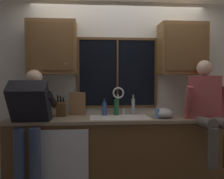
# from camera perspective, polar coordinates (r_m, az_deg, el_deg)

# --- Properties ---
(back_wall) EXTENTS (5.38, 0.12, 2.55)m
(back_wall) POSITION_cam_1_polar(r_m,az_deg,el_deg) (3.63, 1.55, -0.07)
(back_wall) COLOR silver
(back_wall) RESTS_ON floor
(window_glass) EXTENTS (1.10, 0.02, 0.95)m
(window_glass) POSITION_cam_1_polar(r_m,az_deg,el_deg) (3.56, 1.28, 3.90)
(window_glass) COLOR black
(window_frame_top) EXTENTS (1.17, 0.02, 0.04)m
(window_frame_top) POSITION_cam_1_polar(r_m,az_deg,el_deg) (3.60, 1.30, 11.78)
(window_frame_top) COLOR brown
(window_frame_bottom) EXTENTS (1.17, 0.02, 0.04)m
(window_frame_bottom) POSITION_cam_1_polar(r_m,az_deg,el_deg) (3.57, 1.29, -4.01)
(window_frame_bottom) COLOR brown
(window_frame_left) EXTENTS (0.03, 0.02, 0.95)m
(window_frame_left) POSITION_cam_1_polar(r_m,az_deg,el_deg) (3.54, -7.91, 3.89)
(window_frame_left) COLOR brown
(window_frame_right) EXTENTS (0.03, 0.02, 0.95)m
(window_frame_right) POSITION_cam_1_polar(r_m,az_deg,el_deg) (3.65, 10.21, 3.83)
(window_frame_right) COLOR brown
(window_mullion_center) EXTENTS (0.02, 0.02, 0.95)m
(window_mullion_center) POSITION_cam_1_polar(r_m,az_deg,el_deg) (3.55, 1.30, 3.91)
(window_mullion_center) COLOR brown
(lower_cabinet_run) EXTENTS (2.98, 0.58, 0.88)m
(lower_cabinet_run) POSITION_cam_1_polar(r_m,az_deg,el_deg) (3.43, 2.17, -14.42)
(lower_cabinet_run) COLOR brown
(lower_cabinet_run) RESTS_ON floor
(countertop) EXTENTS (3.04, 0.62, 0.04)m
(countertop) POSITION_cam_1_polar(r_m,az_deg,el_deg) (3.31, 2.23, -6.87)
(countertop) COLOR gray
(countertop) RESTS_ON lower_cabinet_run
(dishwasher_front) EXTENTS (0.60, 0.02, 0.74)m
(dishwasher_front) POSITION_cam_1_polar(r_m,az_deg,el_deg) (3.12, -11.27, -15.86)
(dishwasher_front) COLOR white
(upper_cabinet_left) EXTENTS (0.65, 0.36, 0.72)m
(upper_cabinet_left) POSITION_cam_1_polar(r_m,az_deg,el_deg) (3.45, -13.76, 9.46)
(upper_cabinet_left) COLOR brown
(upper_cabinet_right) EXTENTS (0.65, 0.36, 0.72)m
(upper_cabinet_right) POSITION_cam_1_polar(r_m,az_deg,el_deg) (3.63, 16.07, 9.08)
(upper_cabinet_right) COLOR brown
(sink) EXTENTS (0.80, 0.46, 0.21)m
(sink) POSITION_cam_1_polar(r_m,az_deg,el_deg) (3.33, 1.78, -8.17)
(sink) COLOR white
(sink) RESTS_ON lower_cabinet_run
(faucet) EXTENTS (0.18, 0.09, 0.40)m
(faucet) POSITION_cam_1_polar(r_m,az_deg,el_deg) (3.46, 1.59, -1.89)
(faucet) COLOR silver
(faucet) RESTS_ON countertop
(person_standing) EXTENTS (0.53, 0.69, 1.56)m
(person_standing) POSITION_cam_1_polar(r_m,az_deg,el_deg) (3.07, -18.61, -6.61)
(person_standing) COLOR #384260
(person_standing) RESTS_ON floor
(person_sitting_on_counter) EXTENTS (0.54, 0.65, 1.26)m
(person_sitting_on_counter) POSITION_cam_1_polar(r_m,az_deg,el_deg) (3.33, 21.42, -3.43)
(person_sitting_on_counter) COLOR #595147
(person_sitting_on_counter) RESTS_ON countertop
(knife_block) EXTENTS (0.12, 0.18, 0.32)m
(knife_block) POSITION_cam_1_polar(r_m,az_deg,el_deg) (3.41, -11.84, -4.44)
(knife_block) COLOR brown
(knife_block) RESTS_ON countertop
(cutting_board) EXTENTS (0.23, 0.09, 0.33)m
(cutting_board) POSITION_cam_1_polar(r_m,az_deg,el_deg) (3.49, -8.09, -3.34)
(cutting_board) COLOR #997047
(cutting_board) RESTS_ON countertop
(mixing_bowl) EXTENTS (0.27, 0.27, 0.13)m
(mixing_bowl) POSITION_cam_1_polar(r_m,az_deg,el_deg) (3.33, 11.90, -5.44)
(mixing_bowl) COLOR #B7B7BC
(mixing_bowl) RESTS_ON countertop
(soap_dispenser) EXTENTS (0.06, 0.07, 0.18)m
(soap_dispenser) POSITION_cam_1_polar(r_m,az_deg,el_deg) (3.24, 10.49, -5.53)
(soap_dispenser) COLOR #668CCC
(soap_dispenser) RESTS_ON countertop
(bottle_green_glass) EXTENTS (0.06, 0.06, 0.24)m
(bottle_green_glass) POSITION_cam_1_polar(r_m,az_deg,el_deg) (3.44, -1.81, -4.47)
(bottle_green_glass) COLOR #334C8C
(bottle_green_glass) RESTS_ON countertop
(bottle_tall_clear) EXTENTS (0.07, 0.07, 0.30)m
(bottle_tall_clear) POSITION_cam_1_polar(r_m,az_deg,el_deg) (3.46, 1.00, -4.04)
(bottle_tall_clear) COLOR #1E592D
(bottle_tall_clear) RESTS_ON countertop
(bottle_amber_small) EXTENTS (0.05, 0.05, 0.30)m
(bottle_amber_small) POSITION_cam_1_polar(r_m,az_deg,el_deg) (3.55, 4.99, -3.87)
(bottle_amber_small) COLOR #B7B7BC
(bottle_amber_small) RESTS_ON countertop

